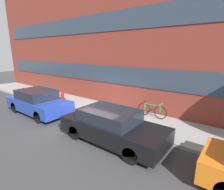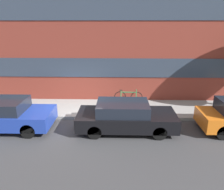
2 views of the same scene
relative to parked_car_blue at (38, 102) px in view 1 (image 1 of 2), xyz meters
The scene contains 7 objects.
ground_plane 3.18m from the parked_car_blue, 19.79° to the left, with size 56.00×56.00×0.00m, color #38383A.
sidewalk_strip 3.80m from the parked_car_blue, 38.83° to the left, with size 28.00×2.60×0.14m.
rowhouse_facade 6.47m from the parked_car_blue, 54.50° to the left, with size 28.00×1.02×9.51m.
parked_car_blue is the anchor object (origin of this frame).
parked_car_black 5.35m from the parked_car_blue, ahead, with size 4.28×1.78×1.31m.
fire_hydrant 1.68m from the parked_car_blue, 89.11° to the left, with size 0.55×0.31×0.81m.
bicycle 6.41m from the parked_car_blue, 28.74° to the left, with size 1.63×0.44×0.79m.
Camera 1 is at (6.33, -6.11, 3.51)m, focal length 28.00 mm.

